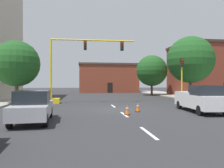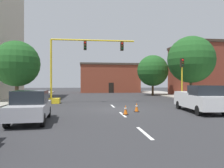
{
  "view_description": "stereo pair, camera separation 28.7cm",
  "coord_description": "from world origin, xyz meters",
  "px_view_note": "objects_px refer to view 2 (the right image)",
  "views": [
    {
      "loc": [
        -2.83,
        -17.62,
        2.17
      ],
      "look_at": [
        0.42,
        6.36,
        2.04
      ],
      "focal_mm": 34.92,
      "sensor_mm": 36.0,
      "label": 1
    },
    {
      "loc": [
        -2.54,
        -17.66,
        2.17
      ],
      "look_at": [
        0.42,
        6.36,
        2.04
      ],
      "focal_mm": 34.92,
      "sensor_mm": 36.0,
      "label": 2
    }
  ],
  "objects_px": {
    "tree_right_far": "(153,71)",
    "pickup_truck_white": "(200,99)",
    "traffic_signal_gantry": "(64,82)",
    "sedan_silver_near_left": "(31,106)",
    "tree_right_mid": "(191,60)",
    "traffic_cone_roadside_a": "(126,110)",
    "traffic_cone_roadside_b": "(137,107)",
    "tree_left_near": "(17,64)",
    "traffic_light_pole_right": "(182,70)"
  },
  "relations": [
    {
      "from": "tree_right_far",
      "to": "pickup_truck_white",
      "type": "relative_size",
      "value": 1.25
    },
    {
      "from": "traffic_signal_gantry",
      "to": "sedan_silver_near_left",
      "type": "relative_size",
      "value": 2.12
    },
    {
      "from": "tree_right_mid",
      "to": "traffic_cone_roadside_a",
      "type": "height_order",
      "value": "tree_right_mid"
    },
    {
      "from": "tree_right_far",
      "to": "pickup_truck_white",
      "type": "bearing_deg",
      "value": -98.44
    },
    {
      "from": "traffic_signal_gantry",
      "to": "traffic_cone_roadside_b",
      "type": "bearing_deg",
      "value": -51.36
    },
    {
      "from": "tree_left_near",
      "to": "traffic_cone_roadside_a",
      "type": "relative_size",
      "value": 9.53
    },
    {
      "from": "traffic_signal_gantry",
      "to": "sedan_silver_near_left",
      "type": "bearing_deg",
      "value": -93.86
    },
    {
      "from": "sedan_silver_near_left",
      "to": "traffic_cone_roadside_b",
      "type": "bearing_deg",
      "value": 26.2
    },
    {
      "from": "sedan_silver_near_left",
      "to": "traffic_light_pole_right",
      "type": "bearing_deg",
      "value": 36.14
    },
    {
      "from": "traffic_light_pole_right",
      "to": "sedan_silver_near_left",
      "type": "xyz_separation_m",
      "value": [
        -13.37,
        -9.76,
        -2.64
      ]
    },
    {
      "from": "tree_right_mid",
      "to": "tree_right_far",
      "type": "bearing_deg",
      "value": 98.98
    },
    {
      "from": "traffic_signal_gantry",
      "to": "traffic_cone_roadside_b",
      "type": "distance_m",
      "value": 9.95
    },
    {
      "from": "pickup_truck_white",
      "to": "tree_right_mid",
      "type": "bearing_deg",
      "value": 66.02
    },
    {
      "from": "traffic_signal_gantry",
      "to": "traffic_light_pole_right",
      "type": "relative_size",
      "value": 2.04
    },
    {
      "from": "traffic_cone_roadside_a",
      "to": "traffic_cone_roadside_b",
      "type": "height_order",
      "value": "traffic_cone_roadside_b"
    },
    {
      "from": "traffic_light_pole_right",
      "to": "sedan_silver_near_left",
      "type": "bearing_deg",
      "value": -143.86
    },
    {
      "from": "tree_left_near",
      "to": "traffic_light_pole_right",
      "type": "bearing_deg",
      "value": -2.32
    },
    {
      "from": "sedan_silver_near_left",
      "to": "tree_left_near",
      "type": "bearing_deg",
      "value": 110.24
    },
    {
      "from": "traffic_light_pole_right",
      "to": "traffic_cone_roadside_a",
      "type": "relative_size",
      "value": 7.13
    },
    {
      "from": "traffic_light_pole_right",
      "to": "tree_left_near",
      "type": "bearing_deg",
      "value": 177.68
    },
    {
      "from": "sedan_silver_near_left",
      "to": "traffic_cone_roadside_b",
      "type": "distance_m",
      "value": 7.64
    },
    {
      "from": "tree_right_far",
      "to": "traffic_cone_roadside_a",
      "type": "relative_size",
      "value": 10.3
    },
    {
      "from": "tree_left_near",
      "to": "pickup_truck_white",
      "type": "bearing_deg",
      "value": -27.11
    },
    {
      "from": "traffic_signal_gantry",
      "to": "traffic_cone_roadside_a",
      "type": "xyz_separation_m",
      "value": [
        5.0,
        -9.0,
        -1.96
      ]
    },
    {
      "from": "tree_right_far",
      "to": "pickup_truck_white",
      "type": "xyz_separation_m",
      "value": [
        -3.14,
        -21.16,
        -3.3
      ]
    },
    {
      "from": "tree_right_far",
      "to": "sedan_silver_near_left",
      "type": "bearing_deg",
      "value": -121.49
    },
    {
      "from": "tree_right_mid",
      "to": "sedan_silver_near_left",
      "type": "bearing_deg",
      "value": -140.46
    },
    {
      "from": "traffic_light_pole_right",
      "to": "tree_right_mid",
      "type": "xyz_separation_m",
      "value": [
        2.85,
        3.63,
        1.56
      ]
    },
    {
      "from": "tree_right_mid",
      "to": "sedan_silver_near_left",
      "type": "xyz_separation_m",
      "value": [
        -16.22,
        -13.39,
        -4.2
      ]
    },
    {
      "from": "pickup_truck_white",
      "to": "traffic_cone_roadside_a",
      "type": "height_order",
      "value": "pickup_truck_white"
    },
    {
      "from": "tree_right_far",
      "to": "traffic_cone_roadside_a",
      "type": "height_order",
      "value": "tree_right_far"
    },
    {
      "from": "traffic_light_pole_right",
      "to": "tree_left_near",
      "type": "relative_size",
      "value": 0.75
    },
    {
      "from": "pickup_truck_white",
      "to": "traffic_cone_roadside_b",
      "type": "height_order",
      "value": "pickup_truck_white"
    },
    {
      "from": "tree_left_near",
      "to": "traffic_signal_gantry",
      "type": "bearing_deg",
      "value": 6.46
    },
    {
      "from": "tree_left_near",
      "to": "tree_right_far",
      "type": "relative_size",
      "value": 0.92
    },
    {
      "from": "traffic_signal_gantry",
      "to": "pickup_truck_white",
      "type": "relative_size",
      "value": 1.77
    },
    {
      "from": "traffic_light_pole_right",
      "to": "tree_right_mid",
      "type": "bearing_deg",
      "value": 51.84
    },
    {
      "from": "traffic_signal_gantry",
      "to": "traffic_cone_roadside_b",
      "type": "xyz_separation_m",
      "value": [
        6.09,
        -7.62,
        -1.95
      ]
    },
    {
      "from": "traffic_light_pole_right",
      "to": "tree_right_far",
      "type": "height_order",
      "value": "tree_right_far"
    },
    {
      "from": "traffic_signal_gantry",
      "to": "sedan_silver_near_left",
      "type": "xyz_separation_m",
      "value": [
        -0.74,
        -10.98,
        -1.4
      ]
    },
    {
      "from": "tree_left_near",
      "to": "sedan_silver_near_left",
      "type": "distance_m",
      "value": 11.6
    },
    {
      "from": "pickup_truck_white",
      "to": "traffic_signal_gantry",
      "type": "bearing_deg",
      "value": 142.02
    },
    {
      "from": "tree_right_mid",
      "to": "traffic_cone_roadside_b",
      "type": "bearing_deg",
      "value": -133.11
    },
    {
      "from": "traffic_light_pole_right",
      "to": "pickup_truck_white",
      "type": "height_order",
      "value": "traffic_light_pole_right"
    },
    {
      "from": "traffic_signal_gantry",
      "to": "tree_right_mid",
      "type": "bearing_deg",
      "value": 8.84
    },
    {
      "from": "traffic_light_pole_right",
      "to": "tree_right_mid",
      "type": "distance_m",
      "value": 4.87
    },
    {
      "from": "tree_right_mid",
      "to": "traffic_cone_roadside_b",
      "type": "xyz_separation_m",
      "value": [
        -9.39,
        -10.03,
        -4.75
      ]
    },
    {
      "from": "traffic_signal_gantry",
      "to": "sedan_silver_near_left",
      "type": "height_order",
      "value": "traffic_signal_gantry"
    },
    {
      "from": "tree_left_near",
      "to": "tree_right_mid",
      "type": "bearing_deg",
      "value": 8.3
    },
    {
      "from": "tree_right_mid",
      "to": "traffic_cone_roadside_b",
      "type": "distance_m",
      "value": 14.53
    }
  ]
}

